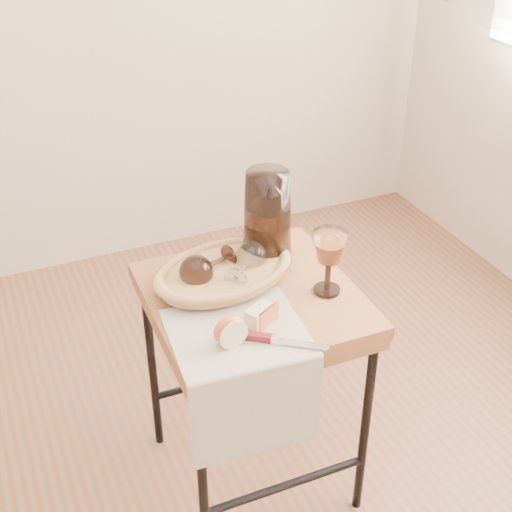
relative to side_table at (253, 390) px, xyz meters
name	(u,v)px	position (x,y,z in m)	size (l,w,h in m)	color
side_table	(253,390)	(0.00, 0.00, 0.00)	(0.50, 0.50, 0.63)	brown
tea_towel	(237,333)	(-0.09, -0.13, 0.32)	(0.30, 0.27, 0.01)	silver
bread_basket	(224,275)	(-0.05, 0.07, 0.34)	(0.33, 0.22, 0.05)	#935F35
goblet_lying_a	(211,265)	(-0.08, 0.08, 0.37)	(0.14, 0.08, 0.08)	#38231C
goblet_lying_b	(245,266)	(0.00, 0.05, 0.37)	(0.13, 0.08, 0.08)	white
pitcher	(267,217)	(0.10, 0.13, 0.44)	(0.17, 0.25, 0.29)	black
wine_goblet	(329,262)	(0.17, -0.06, 0.40)	(0.08, 0.08, 0.17)	white
apple_half	(229,330)	(-0.12, -0.16, 0.36)	(0.08, 0.04, 0.07)	red
apple_wedge	(260,316)	(-0.04, -0.12, 0.35)	(0.07, 0.04, 0.05)	#F9E4BE
table_knife	(278,340)	(-0.03, -0.20, 0.33)	(0.20, 0.02, 0.02)	silver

